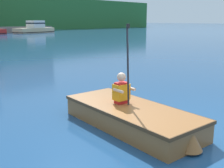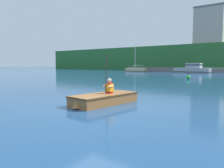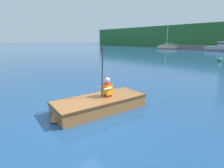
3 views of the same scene
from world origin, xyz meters
name	(u,v)px [view 1 (image 1 of 3)]	position (x,y,z in m)	size (l,w,h in m)	color
ground_plane	(177,135)	(0.00, 0.00, 0.00)	(300.00, 300.00, 0.00)	navy
waterfront_apartment_right	(14,0)	(23.72, 53.56, 5.98)	(11.34, 10.06, 11.94)	tan
moored_boat_dock_west_inner	(35,29)	(18.86, 37.55, 0.65)	(6.92, 3.70, 1.89)	#CCB789
rowboat_foreground	(132,116)	(-0.26, 0.81, 0.23)	(1.47, 3.02, 0.39)	#935B2D
person_paddler	(122,89)	(-0.23, 1.12, 0.68)	(0.38, 0.36, 1.51)	red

